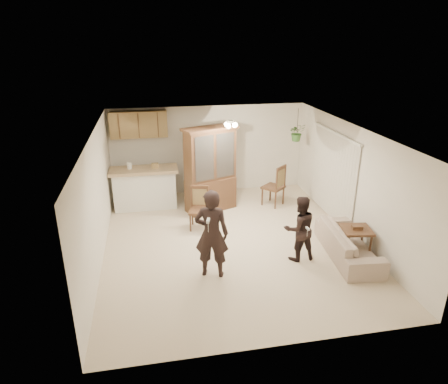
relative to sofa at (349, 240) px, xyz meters
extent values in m
plane|color=beige|center=(-2.27, 1.00, -0.37)|extent=(6.50, 6.50, 0.00)
cube|color=silver|center=(-2.27, 1.00, 2.13)|extent=(5.50, 6.50, 0.02)
cube|color=beige|center=(-2.27, 4.25, 0.88)|extent=(5.50, 0.02, 2.50)
cube|color=beige|center=(-2.27, -2.25, 0.88)|extent=(5.50, 0.02, 2.50)
cube|color=beige|center=(-5.02, 1.00, 0.88)|extent=(0.02, 6.50, 2.50)
cube|color=beige|center=(0.48, 1.00, 0.88)|extent=(0.02, 6.50, 2.50)
cube|color=silver|center=(-4.12, 3.35, 0.13)|extent=(1.60, 0.55, 1.00)
cube|color=tan|center=(-4.12, 3.35, 0.68)|extent=(1.75, 0.70, 0.08)
cube|color=brown|center=(-4.17, 4.07, 1.73)|extent=(1.50, 0.34, 0.70)
imported|color=#2C5120|center=(0.03, 3.40, 1.48)|extent=(0.43, 0.37, 0.48)
cylinder|color=black|center=(0.03, 3.40, 1.81)|extent=(0.01, 0.01, 0.65)
imported|color=beige|center=(0.00, 0.00, 0.00)|extent=(0.91, 1.93, 0.73)
imported|color=black|center=(-2.89, -0.17, 0.53)|extent=(0.75, 0.60, 1.80)
imported|color=black|center=(-1.07, 0.07, 0.31)|extent=(0.71, 0.58, 1.35)
cube|color=#391C14|center=(-2.43, 2.90, 0.06)|extent=(1.39, 0.95, 0.86)
cube|color=#391C14|center=(-2.43, 2.90, 1.14)|extent=(1.36, 0.89, 1.29)
cube|color=silver|center=(-2.43, 2.90, 1.14)|extent=(1.04, 0.43, 1.13)
cube|color=#391C14|center=(-2.43, 2.90, 1.80)|extent=(1.49, 1.01, 0.06)
cube|color=#391C14|center=(0.12, -0.04, 0.24)|extent=(0.66, 0.66, 0.05)
cube|color=#391C14|center=(0.12, -0.04, -0.19)|extent=(0.56, 0.56, 0.03)
cube|color=#391C14|center=(0.12, -0.04, 0.30)|extent=(0.23, 0.17, 0.07)
cube|color=#391C14|center=(-2.88, 1.84, 0.08)|extent=(0.55, 0.55, 0.05)
cube|color=olive|center=(-2.88, 1.84, 0.36)|extent=(0.33, 0.12, 0.39)
cube|color=#391C14|center=(-2.88, 1.84, 0.61)|extent=(0.41, 0.14, 0.08)
cube|color=#391C14|center=(-2.51, 3.89, 0.12)|extent=(0.63, 0.63, 0.05)
cube|color=olive|center=(-2.51, 3.89, 0.42)|extent=(0.35, 0.17, 0.42)
cube|color=#391C14|center=(-2.51, 3.89, 0.69)|extent=(0.43, 0.20, 0.08)
cube|color=#391C14|center=(-0.73, 2.89, 0.14)|extent=(0.71, 0.71, 0.05)
cube|color=olive|center=(-0.73, 2.89, 0.44)|extent=(0.31, 0.28, 0.44)
cube|color=#391C14|center=(-0.73, 2.89, 0.72)|extent=(0.37, 0.33, 0.09)
cube|color=silver|center=(-3.01, -0.57, 0.97)|extent=(0.09, 0.16, 0.05)
cube|color=silver|center=(-1.04, -0.25, 0.48)|extent=(0.05, 0.12, 0.04)
camera|label=1|loc=(-3.90, -6.69, 3.93)|focal=32.00mm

